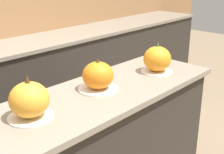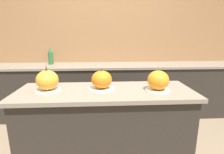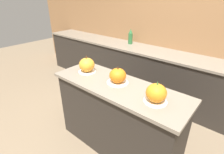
% 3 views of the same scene
% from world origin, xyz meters
% --- Properties ---
extents(wall_back, '(8.00, 0.06, 2.50)m').
position_xyz_m(wall_back, '(0.00, 1.73, 1.25)').
color(wall_back, '#9E7047').
rests_on(wall_back, ground_plane).
extents(kitchen_island, '(1.58, 0.55, 0.91)m').
position_xyz_m(kitchen_island, '(0.00, 0.00, 0.46)').
color(kitchen_island, '#2D2823').
rests_on(kitchen_island, ground_plane).
extents(back_counter, '(6.00, 0.60, 0.90)m').
position_xyz_m(back_counter, '(0.00, 1.40, 0.45)').
color(back_counter, '#2D2823').
rests_on(back_counter, ground_plane).
extents(pumpkin_cake_left, '(0.22, 0.22, 0.22)m').
position_xyz_m(pumpkin_cake_left, '(-0.51, 0.02, 1.00)').
color(pumpkin_cake_left, white).
rests_on(pumpkin_cake_left, kitchen_island).
extents(pumpkin_cake_center, '(0.24, 0.24, 0.20)m').
position_xyz_m(pumpkin_cake_center, '(-0.03, 0.04, 0.99)').
color(pumpkin_cake_center, white).
rests_on(pumpkin_cake_center, kitchen_island).
extents(pumpkin_cake_right, '(0.22, 0.22, 0.21)m').
position_xyz_m(pumpkin_cake_right, '(0.47, -0.03, 1.00)').
color(pumpkin_cake_right, white).
rests_on(pumpkin_cake_right, kitchen_island).
extents(bottle_tall, '(0.08, 0.08, 0.29)m').
position_xyz_m(bottle_tall, '(-0.89, 1.51, 1.04)').
color(bottle_tall, '#2D6B38').
rests_on(bottle_tall, back_counter).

